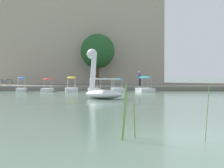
# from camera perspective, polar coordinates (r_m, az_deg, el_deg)

# --- Properties ---
(ground_plane) EXTENTS (623.59, 623.59, 0.00)m
(ground_plane) POSITION_cam_1_polar(r_m,az_deg,el_deg) (9.88, 13.14, -8.05)
(ground_plane) COLOR #567060
(shore_bank_far) EXTENTS (148.57, 26.88, 0.53)m
(shore_bank_far) POSITION_cam_1_polar(r_m,az_deg,el_deg) (51.21, 3.57, -0.22)
(shore_bank_far) COLOR #6B665B
(shore_bank_far) RESTS_ON ground_plane
(swan_boat) EXTENTS (3.39, 3.07, 3.55)m
(swan_boat) POSITION_cam_1_polar(r_m,az_deg,el_deg) (25.18, -1.71, -0.50)
(swan_boat) COLOR white
(swan_boat) RESTS_ON ground_plane
(pedal_boat_cyan) EXTENTS (1.92, 2.57, 1.56)m
(pedal_boat_cyan) POSITION_cam_1_polar(r_m,az_deg,el_deg) (35.76, 5.30, -0.53)
(pedal_boat_cyan) COLOR white
(pedal_boat_cyan) RESTS_ON ground_plane
(pedal_boat_teal) EXTENTS (1.46, 2.24, 1.39)m
(pedal_boat_teal) POSITION_cam_1_polar(r_m,az_deg,el_deg) (35.71, 0.93, -0.59)
(pedal_boat_teal) COLOR white
(pedal_boat_teal) RESTS_ON ground_plane
(pedal_boat_orange) EXTENTS (1.37, 2.11, 1.43)m
(pedal_boat_orange) POSITION_cam_1_polar(r_m,az_deg,el_deg) (35.95, -2.95, -0.62)
(pedal_boat_orange) COLOR white
(pedal_boat_orange) RESTS_ON ground_plane
(pedal_boat_yellow) EXTENTS (1.56, 2.20, 1.54)m
(pedal_boat_yellow) POSITION_cam_1_polar(r_m,az_deg,el_deg) (35.96, -6.51, -0.57)
(pedal_boat_yellow) COLOR white
(pedal_boat_yellow) RESTS_ON ground_plane
(pedal_boat_red) EXTENTS (1.15, 1.99, 1.37)m
(pedal_boat_red) POSITION_cam_1_polar(r_m,az_deg,el_deg) (36.72, -10.29, -0.59)
(pedal_boat_red) COLOR white
(pedal_boat_red) RESTS_ON ground_plane
(pedal_boat_blue) EXTENTS (1.19, 1.93, 1.50)m
(pedal_boat_blue) POSITION_cam_1_polar(r_m,az_deg,el_deg) (37.23, -14.27, -0.58)
(pedal_boat_blue) COLOR white
(pedal_boat_blue) RESTS_ON ground_plane
(tree_broadleaf_behind_dock) EXTENTS (5.30, 4.79, 6.53)m
(tree_broadleaf_behind_dock) POSITION_cam_1_polar(r_m,az_deg,el_deg) (46.30, -2.33, 5.26)
(tree_broadleaf_behind_dock) COLOR #4C3823
(tree_broadleaf_behind_dock) RESTS_ON shore_bank_far
(person_on_path) EXTENTS (0.28, 0.28, 1.60)m
(person_on_path) POSITION_cam_1_polar(r_m,az_deg,el_deg) (39.35, 4.41, 0.97)
(person_on_path) COLOR black
(person_on_path) RESTS_ON shore_bank_far
(bicycle_parked) EXTENTS (1.69, 0.55, 0.77)m
(bicycle_parked) POSITION_cam_1_polar(r_m,az_deg,el_deg) (41.26, -16.81, 0.27)
(bicycle_parked) COLOR black
(bicycle_parked) RESTS_ON shore_bank_far
(parked_van) EXTENTS (4.71, 2.36, 1.84)m
(parked_van) POSITION_cam_1_polar(r_m,az_deg,el_deg) (52.74, -9.84, 1.18)
(parked_van) COLOR navy
(parked_van) RESTS_ON shore_bank_far
(apartment_block) EXTENTS (23.31, 13.81, 14.30)m
(apartment_block) POSITION_cam_1_polar(r_m,az_deg,el_deg) (54.65, -4.66, 7.66)
(apartment_block) COLOR #B2A893
(apartment_block) RESTS_ON shore_bank_far
(reed_clump_foreground) EXTENTS (2.99, 0.90, 1.53)m
(reed_clump_foreground) POSITION_cam_1_polar(r_m,az_deg,el_deg) (8.93, 8.47, -5.20)
(reed_clump_foreground) COLOR #669942
(reed_clump_foreground) RESTS_ON ground_plane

